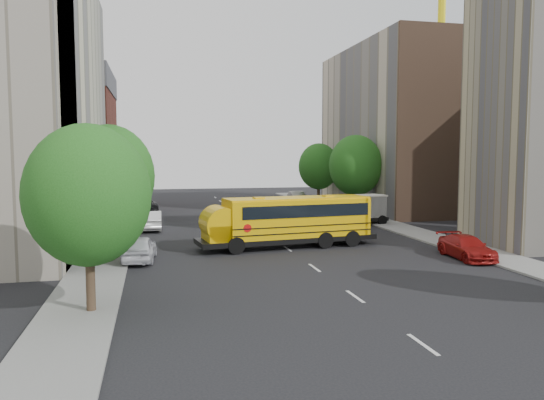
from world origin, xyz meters
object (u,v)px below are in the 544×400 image
object	(u,v)px
school_bus	(286,219)
parked_car_1	(151,220)
parked_car_2	(146,205)
street_tree_0	(88,195)
parked_car_0	(139,248)
street_tree_1	(109,176)
safari_truck	(353,209)
parked_car_3	(466,247)
parked_car_4	(347,210)
tower_crane	(458,12)
street_tree_5	(319,166)
street_tree_4	(356,166)
parked_car_5	(297,198)
street_tree_2	(125,169)

from	to	relation	value
school_bus	parked_car_1	bearing A→B (deg)	123.17
parked_car_2	street_tree_0	bearing A→B (deg)	83.24
parked_car_0	parked_car_1	world-z (taller)	parked_car_1
street_tree_1	safari_truck	xyz separation A→B (m)	(19.48, 12.00, -3.56)
parked_car_3	parked_car_4	world-z (taller)	parked_car_4
tower_crane	street_tree_0	xyz separation A→B (m)	(-41.25, -42.00, -19.83)
tower_crane	street_tree_5	world-z (taller)	tower_crane
parked_car_2	parked_car_4	xyz separation A→B (m)	(19.04, -10.40, 0.06)
street_tree_5	school_bus	bearing A→B (deg)	-111.82
street_tree_4	parked_car_0	size ratio (longest dim) A/B	1.82
parked_car_4	parked_car_5	distance (m)	15.15
street_tree_4	street_tree_5	world-z (taller)	street_tree_4
street_tree_1	parked_car_5	size ratio (longest dim) A/B	1.65
street_tree_0	parked_car_1	bearing A→B (deg)	84.50
street_tree_2	parked_car_5	distance (m)	24.42
street_tree_2	parked_car_4	xyz separation A→B (m)	(20.60, -1.41, -4.04)
street_tree_5	parked_car_5	world-z (taller)	street_tree_5
street_tree_1	parked_car_1	distance (m)	13.67
street_tree_0	street_tree_4	world-z (taller)	street_tree_4
parked_car_0	street_tree_5	bearing A→B (deg)	-119.86
street_tree_2	street_tree_5	xyz separation A→B (m)	(22.00, 12.00, -0.12)
street_tree_2	parked_car_1	distance (m)	6.92
tower_crane	safari_truck	world-z (taller)	tower_crane
safari_truck	parked_car_3	distance (m)	15.56
parked_car_0	street_tree_4	bearing A→B (deg)	-134.19
safari_truck	street_tree_2	bearing A→B (deg)	152.89
safari_truck	street_tree_5	bearing A→B (deg)	72.03
street_tree_1	school_bus	xyz separation A→B (m)	(11.01, 2.56, -3.04)
street_tree_0	parked_car_5	size ratio (longest dim) A/B	1.55
street_tree_1	tower_crane	bearing A→B (deg)	37.80
parked_car_2	parked_car_5	size ratio (longest dim) A/B	1.08
parked_car_3	parked_car_2	bearing A→B (deg)	125.34
street_tree_4	parked_car_3	bearing A→B (deg)	-93.73
safari_truck	parked_car_4	size ratio (longest dim) A/B	1.39
street_tree_1	street_tree_5	xyz separation A→B (m)	(22.00, 30.00, -0.25)
parked_car_3	street_tree_2	bearing A→B (deg)	137.14
tower_crane	safari_truck	distance (m)	37.51
street_tree_1	parked_car_3	xyz separation A→B (m)	(20.60, -3.50, -4.27)
safari_truck	parked_car_0	xyz separation A→B (m)	(-17.89, -12.05, -0.63)
street_tree_0	school_bus	xyz separation A→B (m)	(11.01, 12.56, -2.73)
street_tree_1	safari_truck	size ratio (longest dim) A/B	1.23
street_tree_1	parked_car_5	bearing A→B (deg)	58.02
tower_crane	parked_car_2	world-z (taller)	tower_crane
street_tree_2	parked_car_1	world-z (taller)	street_tree_2
tower_crane	street_tree_0	distance (m)	62.12
street_tree_2	parked_car_0	bearing A→B (deg)	-84.97
street_tree_4	parked_car_2	world-z (taller)	street_tree_4
school_bus	parked_car_5	xyz separation A→B (m)	(8.79, 29.16, -1.12)
street_tree_1	street_tree_4	xyz separation A→B (m)	(22.00, 18.00, 0.12)
street_tree_2	parked_car_4	bearing A→B (deg)	-3.93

